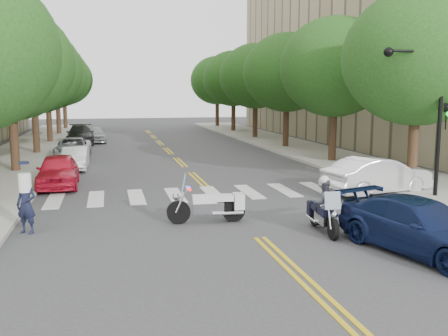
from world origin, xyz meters
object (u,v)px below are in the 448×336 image
object	(u,v)px
motorcycle_police	(323,207)
sedan_blue	(421,227)
motorcycle_parked	(213,205)
convertible	(377,176)
officer_standing	(26,205)

from	to	relation	value
motorcycle_police	sedan_blue	distance (m)	2.89
motorcycle_parked	convertible	size ratio (longest dim) A/B	0.54
convertible	sedan_blue	bearing A→B (deg)	145.78
sedan_blue	convertible	bearing A→B (deg)	51.83
motorcycle_police	motorcycle_parked	xyz separation A→B (m)	(-2.94, 1.81, -0.20)
motorcycle_police	officer_standing	size ratio (longest dim) A/B	1.22
motorcycle_parked	sedan_blue	xyz separation A→B (m)	(4.56, -4.21, 0.13)
motorcycle_police	convertible	world-z (taller)	motorcycle_police
officer_standing	convertible	world-z (taller)	officer_standing
sedan_blue	officer_standing	bearing A→B (deg)	141.23
sedan_blue	motorcycle_police	bearing A→B (deg)	107.83
motorcycle_police	officer_standing	world-z (taller)	officer_standing
motorcycle_police	convertible	distance (m)	6.50
convertible	sedan_blue	world-z (taller)	convertible
motorcycle_police	sedan_blue	size ratio (longest dim) A/B	0.44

